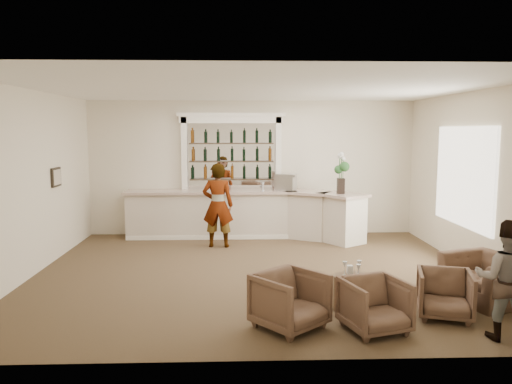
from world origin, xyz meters
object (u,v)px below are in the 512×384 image
bar_counter (246,214)px  armchair_left (290,301)px  guest (506,280)px  sommelier (218,205)px  cocktail_table (353,293)px  armchair_center (375,305)px  armchair_far (486,279)px  armchair_right (445,294)px  espresso_machine (286,182)px  flower_vase (341,171)px

bar_counter → armchair_left: size_ratio=6.98×
guest → sommelier: bearing=-23.7°
cocktail_table → guest: size_ratio=0.38×
armchair_center → armchair_far: bearing=10.9°
guest → armchair_right: size_ratio=2.06×
cocktail_table → espresso_machine: (-0.50, 5.03, 1.09)m
armchair_left → armchair_right: bearing=-32.9°
sommelier → flower_vase: flower_vase is taller
guest → bar_counter: bearing=-32.7°
cocktail_table → espresso_machine: espresso_machine is taller
espresso_machine → guest: bearing=-47.1°
armchair_center → armchair_far: 2.25m
sommelier → armchair_left: sommelier is taller
sommelier → armchair_right: sommelier is taller
bar_counter → guest: 6.76m
bar_counter → sommelier: (-0.63, -0.92, 0.36)m
guest → armchair_far: (0.45, 1.35, -0.40)m
bar_counter → armchair_far: size_ratio=5.30×
armchair_center → espresso_machine: size_ratio=1.67×
armchair_left → guest: bearing=-50.1°
bar_counter → armchair_right: bearing=-63.1°
bar_counter → espresso_machine: espresso_machine is taller
armchair_left → armchair_far: armchair_left is taller
armchair_right → armchair_left: bearing=-155.8°
cocktail_table → armchair_right: 1.25m
guest → armchair_left: 2.68m
bar_counter → cocktail_table: 5.16m
cocktail_table → guest: 2.02m
bar_counter → armchair_center: bar_counter is taller
sommelier → armchair_right: size_ratio=2.57×
sommelier → armchair_center: (2.20, -4.79, -0.59)m
armchair_center → armchair_right: bearing=4.8°
sommelier → flower_vase: 2.90m
armchair_center → flower_vase: 5.31m
cocktail_table → armchair_left: bearing=-147.0°
guest → armchair_right: bearing=-28.8°
armchair_far → flower_vase: size_ratio=1.15×
espresso_machine → sommelier: bearing=-124.2°
guest → armchair_far: size_ratio=1.39×
cocktail_table → armchair_far: armchair_far is taller
bar_counter → sommelier: sommelier is taller
bar_counter → cocktail_table: (1.47, -4.94, -0.32)m
armchair_center → armchair_right: (1.10, 0.44, -0.01)m
bar_counter → sommelier: bearing=-124.3°
cocktail_table → espresso_machine: size_ratio=1.24×
armchair_far → armchair_center: bearing=-82.8°
guest → armchair_left: bearing=20.6°
flower_vase → armchair_right: bearing=-83.8°
armchair_center → armchair_left: bearing=155.4°
flower_vase → cocktail_table: bearing=-99.1°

